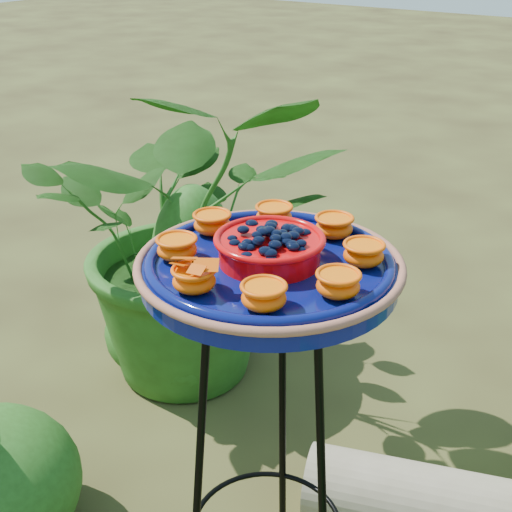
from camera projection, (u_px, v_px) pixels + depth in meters
name	position (u px, v px, depth m)	size (l,w,h in m)	color
tripod_stand	(268.00, 440.00, 1.29)	(0.38, 0.38, 0.81)	black
feeder_dish	(269.00, 263.00, 1.13)	(0.53, 0.53, 0.10)	#070F54
driftwood_log	(420.00, 501.00, 1.69)	(0.18, 0.18, 0.54)	tan
shrub_back_left	(193.00, 231.00, 2.15)	(0.88, 0.76, 0.98)	#204813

